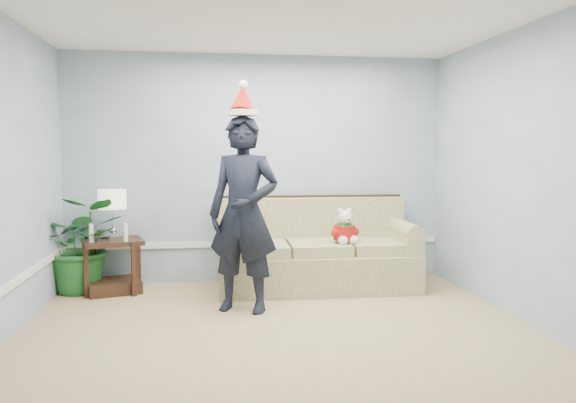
# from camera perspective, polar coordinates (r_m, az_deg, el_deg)

# --- Properties ---
(room_shell) EXTENTS (4.54, 5.04, 2.74)m
(room_shell) POSITION_cam_1_polar(r_m,az_deg,el_deg) (4.26, -0.01, 2.28)
(room_shell) COLOR tan
(room_shell) RESTS_ON ground
(wainscot_trim) EXTENTS (4.49, 4.99, 0.06)m
(wainscot_trim) POSITION_cam_1_polar(r_m,az_deg,el_deg) (5.53, -14.06, -6.64)
(wainscot_trim) COLOR white
(wainscot_trim) RESTS_ON room_shell
(sofa) EXTENTS (2.23, 1.00, 1.04)m
(sofa) POSITION_cam_1_polar(r_m,az_deg,el_deg) (6.48, 2.88, -5.51)
(sofa) COLOR #52602D
(sofa) RESTS_ON room_shell
(side_table) EXTENTS (0.74, 0.67, 0.59)m
(side_table) POSITION_cam_1_polar(r_m,az_deg,el_deg) (6.55, -17.32, -6.84)
(side_table) COLOR #3C1F15
(side_table) RESTS_ON room_shell
(table_lamp) EXTENTS (0.31, 0.31, 0.55)m
(table_lamp) POSITION_cam_1_polar(r_m,az_deg,el_deg) (6.49, -17.43, 0.00)
(table_lamp) COLOR silver
(table_lamp) RESTS_ON side_table
(candle_pair) EXTENTS (0.41, 0.05, 0.20)m
(candle_pair) POSITION_cam_1_polar(r_m,az_deg,el_deg) (6.31, -17.77, -3.11)
(candle_pair) COLOR silver
(candle_pair) RESTS_ON side_table
(houseplant) EXTENTS (0.99, 0.87, 1.07)m
(houseplant) POSITION_cam_1_polar(r_m,az_deg,el_deg) (6.65, -20.19, -4.06)
(houseplant) COLOR #1E6025
(houseplant) RESTS_ON room_shell
(man) EXTENTS (0.82, 0.69, 1.91)m
(man) POSITION_cam_1_polar(r_m,az_deg,el_deg) (5.45, -4.53, -1.28)
(man) COLOR black
(man) RESTS_ON room_shell
(santa_hat) EXTENTS (0.34, 0.37, 0.34)m
(santa_hat) POSITION_cam_1_polar(r_m,az_deg,el_deg) (5.46, -4.63, 10.16)
(santa_hat) COLOR silver
(santa_hat) RESTS_ON man
(teddy_bear) EXTENTS (0.28, 0.30, 0.40)m
(teddy_bear) POSITION_cam_1_polar(r_m,az_deg,el_deg) (6.25, 5.77, -2.94)
(teddy_bear) COLOR silver
(teddy_bear) RESTS_ON sofa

